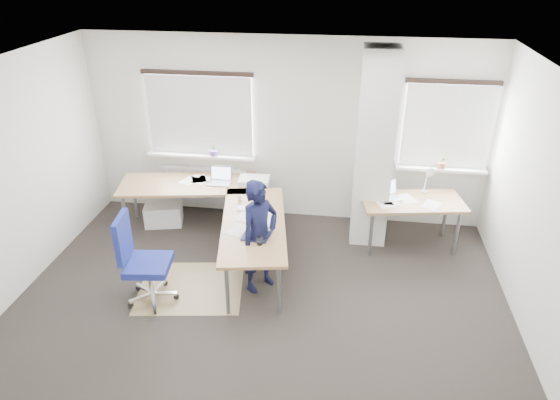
# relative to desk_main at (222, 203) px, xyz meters

# --- Properties ---
(ground) EXTENTS (6.00, 6.00, 0.00)m
(ground) POSITION_rel_desk_main_xyz_m (0.75, -1.41, -0.69)
(ground) COLOR black
(ground) RESTS_ON ground
(room_shell) EXTENTS (6.04, 5.04, 2.82)m
(room_shell) POSITION_rel_desk_main_xyz_m (0.93, -0.96, 1.05)
(room_shell) COLOR silver
(room_shell) RESTS_ON ground
(floor_mat) EXTENTS (1.44, 1.27, 0.01)m
(floor_mat) POSITION_rel_desk_main_xyz_m (-0.18, -1.03, -0.69)
(floor_mat) COLOR #947F51
(floor_mat) RESTS_ON ground
(white_crate) EXTENTS (0.63, 0.51, 0.33)m
(white_crate) POSITION_rel_desk_main_xyz_m (-1.08, 0.50, -0.53)
(white_crate) COLOR white
(white_crate) RESTS_ON ground
(desk_main) EXTENTS (2.82, 2.63, 0.96)m
(desk_main) POSITION_rel_desk_main_xyz_m (0.00, 0.00, 0.00)
(desk_main) COLOR olive
(desk_main) RESTS_ON ground
(desk_side) EXTENTS (1.50, 0.93, 1.22)m
(desk_side) POSITION_rel_desk_main_xyz_m (2.62, 0.39, -0.01)
(desk_side) COLOR olive
(desk_side) RESTS_ON ground
(task_chair) EXTENTS (0.63, 0.63, 1.16)m
(task_chair) POSITION_rel_desk_main_xyz_m (-0.62, -1.33, -0.37)
(task_chair) COLOR navy
(task_chair) RESTS_ON ground
(person) EXTENTS (0.61, 0.64, 1.47)m
(person) POSITION_rel_desk_main_xyz_m (0.69, -0.86, 0.04)
(person) COLOR black
(person) RESTS_ON ground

